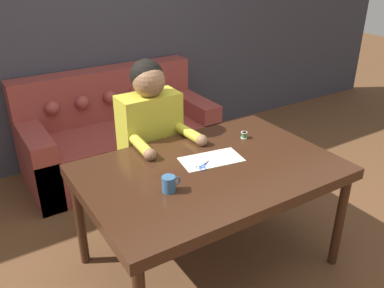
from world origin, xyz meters
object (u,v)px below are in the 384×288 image
person (151,141)px  thread_spool (244,135)px  couch (118,136)px  scissors (205,165)px  mug (169,184)px  dining_table (211,176)px

person → thread_spool: bearing=-41.0°
couch → scissors: 1.60m
mug → couch: bearing=77.3°
dining_table → thread_spool: thread_spool is taller
couch → scissors: size_ratio=8.25×
couch → dining_table: bearing=-91.2°
thread_spool → person: bearing=139.0°
mug → scissors: bearing=23.0°
scissors → mug: 0.36m
mug → thread_spool: (0.78, 0.32, -0.02)m
scissors → thread_spool: (0.45, 0.18, 0.02)m
couch → mug: bearing=-102.7°
person → thread_spool: (0.50, -0.44, 0.10)m
dining_table → thread_spool: (0.43, 0.22, 0.09)m
dining_table → mug: size_ratio=13.64×
dining_table → thread_spool: size_ratio=34.25×
couch → scissors: bearing=-92.0°
scissors → couch: bearing=88.0°
dining_table → thread_spool: bearing=26.7°
couch → person: 0.99m
thread_spool → couch: bearing=106.3°
mug → thread_spool: mug is taller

